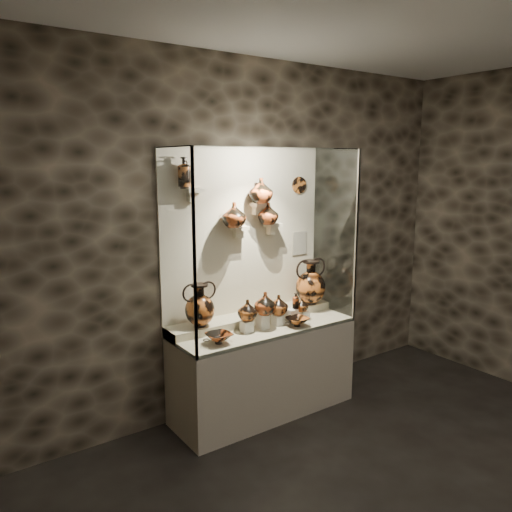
% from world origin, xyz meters
% --- Properties ---
extents(wall_back, '(5.00, 0.02, 3.20)m').
position_xyz_m(wall_back, '(0.00, 2.50, 1.60)').
color(wall_back, black).
rests_on(wall_back, ground).
extents(plinth, '(1.70, 0.60, 0.80)m').
position_xyz_m(plinth, '(0.00, 2.18, 0.40)').
color(plinth, beige).
rests_on(plinth, floor).
extents(front_tier, '(1.68, 0.58, 0.03)m').
position_xyz_m(front_tier, '(0.00, 2.18, 0.82)').
color(front_tier, '#BCB091').
rests_on(front_tier, plinth).
extents(rear_tier, '(1.70, 0.25, 0.10)m').
position_xyz_m(rear_tier, '(0.00, 2.35, 0.85)').
color(rear_tier, '#BCB091').
rests_on(rear_tier, plinth).
extents(back_panel, '(1.70, 0.03, 1.60)m').
position_xyz_m(back_panel, '(0.00, 2.50, 1.60)').
color(back_panel, beige).
rests_on(back_panel, plinth).
extents(glass_front, '(1.70, 0.01, 1.60)m').
position_xyz_m(glass_front, '(0.00, 1.88, 1.60)').
color(glass_front, white).
rests_on(glass_front, plinth).
extents(glass_left, '(0.01, 0.60, 1.60)m').
position_xyz_m(glass_left, '(-0.85, 2.18, 1.60)').
color(glass_left, white).
rests_on(glass_left, plinth).
extents(glass_right, '(0.01, 0.60, 1.60)m').
position_xyz_m(glass_right, '(0.85, 2.18, 1.60)').
color(glass_right, white).
rests_on(glass_right, plinth).
extents(glass_top, '(1.70, 0.60, 0.01)m').
position_xyz_m(glass_top, '(0.00, 2.18, 2.40)').
color(glass_top, white).
rests_on(glass_top, back_panel).
extents(frame_post_left, '(0.02, 0.02, 1.60)m').
position_xyz_m(frame_post_left, '(-0.84, 1.89, 1.60)').
color(frame_post_left, gray).
rests_on(frame_post_left, plinth).
extents(frame_post_right, '(0.02, 0.02, 1.60)m').
position_xyz_m(frame_post_right, '(0.84, 1.89, 1.60)').
color(frame_post_right, gray).
rests_on(frame_post_right, plinth).
extents(pedestal_a, '(0.09, 0.09, 0.10)m').
position_xyz_m(pedestal_a, '(-0.22, 2.13, 0.88)').
color(pedestal_a, silver).
rests_on(pedestal_a, front_tier).
extents(pedestal_b, '(0.09, 0.09, 0.13)m').
position_xyz_m(pedestal_b, '(-0.05, 2.13, 0.90)').
color(pedestal_b, silver).
rests_on(pedestal_b, front_tier).
extents(pedestal_c, '(0.09, 0.09, 0.09)m').
position_xyz_m(pedestal_c, '(0.12, 2.13, 0.88)').
color(pedestal_c, silver).
rests_on(pedestal_c, front_tier).
extents(pedestal_d, '(0.09, 0.09, 0.12)m').
position_xyz_m(pedestal_d, '(0.28, 2.13, 0.89)').
color(pedestal_d, silver).
rests_on(pedestal_d, front_tier).
extents(pedestal_e, '(0.09, 0.09, 0.08)m').
position_xyz_m(pedestal_e, '(0.42, 2.13, 0.87)').
color(pedestal_e, silver).
rests_on(pedestal_e, front_tier).
extents(bracket_ul, '(0.14, 0.12, 0.04)m').
position_xyz_m(bracket_ul, '(-0.55, 2.42, 2.05)').
color(bracket_ul, beige).
rests_on(bracket_ul, back_panel).
extents(bracket_ca, '(0.14, 0.12, 0.04)m').
position_xyz_m(bracket_ca, '(-0.10, 2.42, 1.70)').
color(bracket_ca, beige).
rests_on(bracket_ca, back_panel).
extents(bracket_cb, '(0.10, 0.12, 0.04)m').
position_xyz_m(bracket_cb, '(0.10, 2.42, 1.90)').
color(bracket_cb, beige).
rests_on(bracket_cb, back_panel).
extents(bracket_cc, '(0.14, 0.12, 0.04)m').
position_xyz_m(bracket_cc, '(0.28, 2.42, 1.70)').
color(bracket_cc, beige).
rests_on(bracket_cc, back_panel).
extents(amphora_left, '(0.34, 0.34, 0.37)m').
position_xyz_m(amphora_left, '(-0.57, 2.32, 1.09)').
color(amphora_left, '#B55A22').
rests_on(amphora_left, rear_tier).
extents(amphora_right, '(0.44, 0.44, 0.44)m').
position_xyz_m(amphora_right, '(0.65, 2.29, 1.12)').
color(amphora_right, '#B55A22').
rests_on(amphora_right, rear_tier).
extents(jug_a, '(0.21, 0.21, 0.18)m').
position_xyz_m(jug_a, '(-0.20, 2.15, 1.02)').
color(jug_a, '#B55A22').
rests_on(jug_a, pedestal_a).
extents(jug_b, '(0.25, 0.25, 0.20)m').
position_xyz_m(jug_b, '(-0.03, 2.11, 1.06)').
color(jug_b, '#A6451D').
rests_on(jug_b, pedestal_b).
extents(jug_c, '(0.18, 0.18, 0.18)m').
position_xyz_m(jug_c, '(0.14, 2.15, 1.01)').
color(jug_c, '#B55A22').
rests_on(jug_c, pedestal_c).
extents(jug_e, '(0.15, 0.15, 0.13)m').
position_xyz_m(jug_e, '(0.39, 2.12, 0.98)').
color(jug_e, '#B55A22').
rests_on(jug_e, pedestal_e).
extents(lekythos_small, '(0.10, 0.10, 0.17)m').
position_xyz_m(lekythos_small, '(0.31, 2.11, 1.03)').
color(lekythos_small, '#A6451D').
rests_on(lekythos_small, pedestal_d).
extents(kylix_left, '(0.28, 0.25, 0.11)m').
position_xyz_m(kylix_left, '(-0.56, 2.03, 0.88)').
color(kylix_left, '#A6451D').
rests_on(kylix_left, front_tier).
extents(kylix_right, '(0.32, 0.30, 0.10)m').
position_xyz_m(kylix_right, '(0.24, 2.00, 0.88)').
color(kylix_right, '#B55A22').
rests_on(kylix_right, front_tier).
extents(lekythos_tall, '(0.15, 0.15, 0.29)m').
position_xyz_m(lekythos_tall, '(-0.63, 2.41, 2.21)').
color(lekythos_tall, '#B55A22').
rests_on(lekythos_tall, bracket_ul).
extents(ovoid_vase_a, '(0.22, 0.22, 0.22)m').
position_xyz_m(ovoid_vase_a, '(-0.19, 2.36, 1.83)').
color(ovoid_vase_a, '#A6451D').
rests_on(ovoid_vase_a, bracket_ca).
extents(ovoid_vase_b, '(0.28, 0.28, 0.23)m').
position_xyz_m(ovoid_vase_b, '(0.10, 2.36, 2.03)').
color(ovoid_vase_b, '#A6451D').
rests_on(ovoid_vase_b, bracket_cb).
extents(ovoid_vase_c, '(0.20, 0.20, 0.20)m').
position_xyz_m(ovoid_vase_c, '(0.19, 2.37, 1.82)').
color(ovoid_vase_c, '#A6451D').
rests_on(ovoid_vase_c, bracket_cc).
extents(wall_plate, '(0.16, 0.02, 0.16)m').
position_xyz_m(wall_plate, '(0.63, 2.47, 2.06)').
color(wall_plate, '#B66023').
rests_on(wall_plate, back_panel).
extents(info_placard, '(0.17, 0.01, 0.23)m').
position_xyz_m(info_placard, '(0.65, 2.47, 1.49)').
color(info_placard, beige).
rests_on(info_placard, back_panel).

